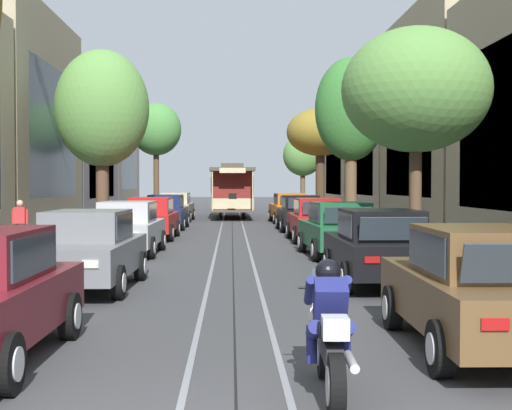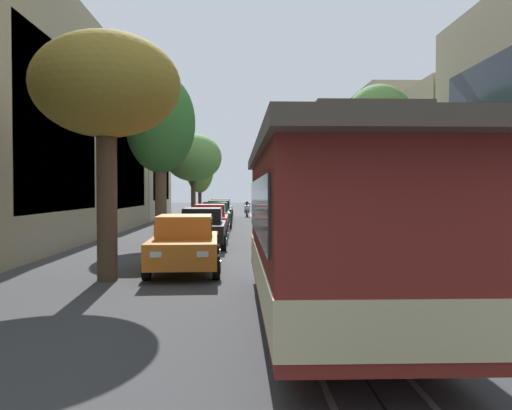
% 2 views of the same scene
% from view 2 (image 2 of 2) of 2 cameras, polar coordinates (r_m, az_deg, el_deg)
% --- Properties ---
extents(ground_plane, '(160.00, 160.00, 0.00)m').
position_cam_2_polar(ground_plane, '(24.33, 1.87, -3.84)').
color(ground_plane, '#424244').
extents(trolley_track_rails, '(1.14, 69.96, 0.01)m').
position_cam_2_polar(trolley_track_rails, '(20.17, 2.61, -4.93)').
color(trolley_track_rails, gray).
rests_on(trolley_track_rails, ground).
extents(building_facade_right, '(5.12, 61.66, 10.31)m').
position_cam_2_polar(building_facade_right, '(22.97, -24.75, 7.39)').
color(building_facade_right, '#BCAD93').
rests_on(building_facade_right, ground).
extents(parked_car_maroon_near_left, '(2.05, 4.38, 1.58)m').
position_cam_2_polar(parked_car_maroon_near_left, '(45.55, 4.19, -0.35)').
color(parked_car_maroon_near_left, maroon).
rests_on(parked_car_maroon_near_left, ground).
extents(parked_car_grey_second_left, '(2.09, 4.40, 1.58)m').
position_cam_2_polar(parked_car_grey_second_left, '(39.50, 4.80, -0.63)').
color(parked_car_grey_second_left, slate).
rests_on(parked_car_grey_second_left, ground).
extents(parked_car_silver_mid_left, '(2.06, 4.39, 1.58)m').
position_cam_2_polar(parked_car_silver_mid_left, '(32.44, 6.57, -1.10)').
color(parked_car_silver_mid_left, '#B7B7BC').
rests_on(parked_car_silver_mid_left, ground).
extents(parked_car_red_fourth_left, '(2.05, 4.38, 1.58)m').
position_cam_2_polar(parked_car_red_fourth_left, '(26.42, 8.39, -1.69)').
color(parked_car_red_fourth_left, red).
rests_on(parked_car_red_fourth_left, ground).
extents(parked_car_navy_fifth_left, '(2.05, 4.38, 1.58)m').
position_cam_2_polar(parked_car_navy_fifth_left, '(20.40, 11.35, -2.64)').
color(parked_car_navy_fifth_left, '#19234C').
rests_on(parked_car_navy_fifth_left, ground).
extents(parked_car_beige_sixth_left, '(2.07, 4.39, 1.58)m').
position_cam_2_polar(parked_car_beige_sixth_left, '(13.80, 18.18, -4.66)').
color(parked_car_beige_sixth_left, '#C1B28E').
rests_on(parked_car_beige_sixth_left, ground).
extents(parked_car_brown_near_right, '(2.07, 4.39, 1.58)m').
position_cam_2_polar(parked_car_brown_near_right, '(44.91, -3.78, -0.37)').
color(parked_car_brown_near_right, brown).
rests_on(parked_car_brown_near_right, ground).
extents(parked_car_black_second_right, '(2.00, 4.36, 1.58)m').
position_cam_2_polar(parked_car_black_second_right, '(38.85, -3.97, -0.67)').
color(parked_car_black_second_right, black).
rests_on(parked_car_black_second_right, ground).
extents(parked_car_green_mid_right, '(2.14, 4.42, 1.58)m').
position_cam_2_polar(parked_car_green_mid_right, '(33.00, -4.39, -1.05)').
color(parked_car_green_mid_right, '#1E6038').
rests_on(parked_car_green_mid_right, ground).
extents(parked_car_red_fourth_right, '(2.02, 4.37, 1.58)m').
position_cam_2_polar(parked_car_red_fourth_right, '(27.41, -4.96, -1.57)').
color(parked_car_red_fourth_right, red).
rests_on(parked_car_red_fourth_right, ground).
extents(parked_car_black_fifth_right, '(2.02, 4.37, 1.58)m').
position_cam_2_polar(parked_car_black_fifth_right, '(21.54, -5.74, -2.40)').
color(parked_car_black_fifth_right, black).
rests_on(parked_car_black_fifth_right, ground).
extents(parked_car_orange_sixth_right, '(2.13, 4.42, 1.58)m').
position_cam_2_polar(parked_car_orange_sixth_right, '(15.05, -7.64, -4.09)').
color(parked_car_orange_sixth_right, orange).
rests_on(parked_car_orange_sixth_right, ground).
extents(street_tree_kerb_left_near, '(2.47, 2.07, 6.90)m').
position_cam_2_polar(street_tree_kerb_left_near, '(43.19, 6.74, 5.03)').
color(street_tree_kerb_left_near, '#4C3826').
rests_on(street_tree_kerb_left_near, ground).
extents(street_tree_kerb_left_second, '(3.66, 3.33, 7.32)m').
position_cam_2_polar(street_tree_kerb_left_second, '(26.09, 13.05, 7.47)').
color(street_tree_kerb_left_second, brown).
rests_on(street_tree_kerb_left_second, ground).
extents(street_tree_kerb_right_near, '(2.48, 2.14, 6.83)m').
position_cam_2_polar(street_tree_kerb_right_near, '(46.38, -6.05, 4.19)').
color(street_tree_kerb_right_near, '#4C3826').
rests_on(street_tree_kerb_right_near, ground).
extents(street_tree_kerb_right_second, '(3.78, 3.74, 6.08)m').
position_cam_2_polar(street_tree_kerb_right_second, '(35.70, -6.74, 5.04)').
color(street_tree_kerb_right_second, brown).
rests_on(street_tree_kerb_right_second, ground).
extents(street_tree_kerb_right_mid, '(3.02, 2.56, 7.40)m').
position_cam_2_polar(street_tree_kerb_right_mid, '(23.71, -10.20, 8.43)').
color(street_tree_kerb_right_mid, brown).
rests_on(street_tree_kerb_right_mid, ground).
extents(street_tree_kerb_right_fourth, '(3.73, 3.45, 6.25)m').
position_cam_2_polar(street_tree_kerb_right_fourth, '(14.16, -15.76, 11.94)').
color(street_tree_kerb_right_fourth, '#4C3826').
rests_on(street_tree_kerb_right_fourth, ground).
extents(cable_car_trolley, '(2.61, 9.14, 3.28)m').
position_cam_2_polar(cable_car_trolley, '(8.84, 8.09, -2.40)').
color(cable_car_trolley, maroon).
rests_on(cable_car_trolley, ground).
extents(motorcycle_with_rider, '(0.56, 1.99, 1.37)m').
position_cam_2_polar(motorcycle_with_rider, '(46.84, -0.98, -0.48)').
color(motorcycle_with_rider, black).
rests_on(motorcycle_with_rider, ground).
extents(pedestrian_on_left_pavement, '(0.55, 0.24, 1.57)m').
position_cam_2_polar(pedestrian_on_left_pavement, '(30.62, 14.60, -1.14)').
color(pedestrian_on_left_pavement, slate).
rests_on(pedestrian_on_left_pavement, ground).
extents(fire_hydrant, '(0.40, 0.22, 0.84)m').
position_cam_2_polar(fire_hydrant, '(44.44, -5.60, -0.88)').
color(fire_hydrant, '#B2B2B7').
rests_on(fire_hydrant, ground).
extents(street_sign_post, '(0.36, 0.09, 2.74)m').
position_cam_2_polar(street_sign_post, '(47.32, 5.80, 0.81)').
color(street_sign_post, slate).
rests_on(street_sign_post, ground).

